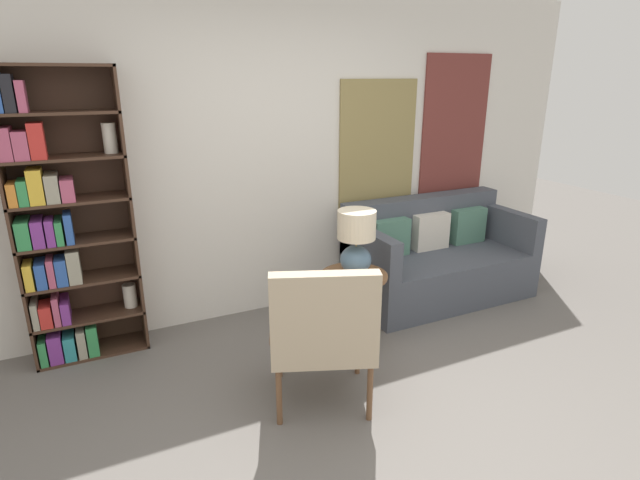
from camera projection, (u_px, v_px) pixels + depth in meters
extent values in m
plane|color=#66605B|center=(389.00, 448.00, 2.80)|extent=(14.00, 14.00, 0.00)
cube|color=silver|center=(261.00, 157.00, 4.12)|extent=(6.40, 0.06, 2.70)
cube|color=olive|center=(378.00, 144.00, 4.52)|extent=(0.78, 0.02, 1.13)
cube|color=brown|center=(455.00, 126.00, 4.83)|extent=(0.75, 0.02, 1.33)
cube|color=#422B1E|center=(12.00, 227.00, 3.32)|extent=(0.02, 0.30, 2.07)
cube|color=#422B1E|center=(131.00, 214.00, 3.62)|extent=(0.02, 0.30, 2.07)
cube|color=#422B1E|center=(49.00, 65.00, 3.15)|extent=(0.77, 0.30, 0.02)
cube|color=#422B1E|center=(95.00, 349.00, 3.79)|extent=(0.77, 0.30, 0.02)
cube|color=#422B1E|center=(74.00, 215.00, 3.60)|extent=(0.77, 0.01, 2.07)
cube|color=#422B1E|center=(89.00, 315.00, 3.70)|extent=(0.77, 0.30, 0.02)
cube|color=#338C4C|center=(44.00, 350.00, 3.59)|extent=(0.05, 0.20, 0.19)
cube|color=#7A338C|center=(56.00, 344.00, 3.64)|extent=(0.09, 0.25, 0.21)
cube|color=teal|center=(70.00, 344.00, 3.67)|extent=(0.08, 0.21, 0.18)
cube|color=gray|center=(82.00, 341.00, 3.69)|extent=(0.06, 0.20, 0.21)
cube|color=#338C4C|center=(92.00, 337.00, 3.72)|extent=(0.07, 0.20, 0.23)
cube|color=#422B1E|center=(84.00, 279.00, 3.61)|extent=(0.77, 0.30, 0.02)
cube|color=gray|center=(36.00, 312.00, 3.51)|extent=(0.04, 0.23, 0.19)
cube|color=red|center=(46.00, 314.00, 3.52)|extent=(0.08, 0.18, 0.16)
cube|color=#B24C6B|center=(57.00, 307.00, 3.57)|extent=(0.04, 0.24, 0.21)
cube|color=#7A338C|center=(66.00, 309.00, 3.59)|extent=(0.06, 0.24, 0.16)
cylinder|color=beige|center=(130.00, 295.00, 3.79)|extent=(0.10, 0.10, 0.18)
cube|color=#422B1E|center=(77.00, 240.00, 3.52)|extent=(0.77, 0.30, 0.02)
cube|color=gold|center=(29.00, 275.00, 3.40)|extent=(0.05, 0.18, 0.18)
cube|color=#2D56A8|center=(41.00, 273.00, 3.44)|extent=(0.06, 0.21, 0.18)
cube|color=#B24C6B|center=(51.00, 271.00, 3.45)|extent=(0.04, 0.18, 0.20)
cube|color=#2D56A8|center=(61.00, 270.00, 3.48)|extent=(0.07, 0.17, 0.19)
cube|color=gray|center=(74.00, 263.00, 3.54)|extent=(0.08, 0.25, 0.24)
cube|color=#422B1E|center=(71.00, 200.00, 3.43)|extent=(0.77, 0.30, 0.02)
cube|color=#338C4C|center=(24.00, 233.00, 3.34)|extent=(0.08, 0.25, 0.19)
cube|color=#7A338C|center=(38.00, 232.00, 3.37)|extent=(0.07, 0.24, 0.18)
cube|color=#7A338C|center=(50.00, 231.00, 3.38)|extent=(0.05, 0.18, 0.18)
cube|color=#338C4C|center=(59.00, 230.00, 3.43)|extent=(0.05, 0.24, 0.16)
cube|color=#2D56A8|center=(69.00, 227.00, 3.42)|extent=(0.05, 0.19, 0.21)
cube|color=#422B1E|center=(64.00, 157.00, 3.33)|extent=(0.77, 0.30, 0.02)
cube|color=orange|center=(13.00, 194.00, 3.22)|extent=(0.05, 0.19, 0.15)
cube|color=#338C4C|center=(23.00, 192.00, 3.25)|extent=(0.06, 0.19, 0.16)
cube|color=gold|center=(36.00, 186.00, 3.28)|extent=(0.09, 0.21, 0.23)
cube|color=gray|center=(52.00, 187.00, 3.34)|extent=(0.08, 0.25, 0.19)
cube|color=#B24C6B|center=(68.00, 189.00, 3.37)|extent=(0.08, 0.21, 0.15)
cube|color=#422B1E|center=(57.00, 113.00, 3.24)|extent=(0.77, 0.30, 0.02)
cube|color=#B24C6B|center=(6.00, 144.00, 3.15)|extent=(0.08, 0.23, 0.21)
cube|color=#B24C6B|center=(21.00, 145.00, 3.17)|extent=(0.09, 0.18, 0.18)
cube|color=red|center=(37.00, 141.00, 3.19)|extent=(0.09, 0.17, 0.23)
cylinder|color=beige|center=(110.00, 138.00, 3.42)|extent=(0.09, 0.09, 0.21)
cube|color=black|center=(9.00, 93.00, 3.07)|extent=(0.06, 0.19, 0.23)
cube|color=#B24C6B|center=(22.00, 96.00, 3.09)|extent=(0.05, 0.18, 0.19)
cylinder|color=brown|center=(358.00, 349.00, 3.45)|extent=(0.04, 0.04, 0.38)
cylinder|color=brown|center=(279.00, 352.00, 3.41)|extent=(0.04, 0.04, 0.38)
cylinder|color=brown|center=(370.00, 392.00, 2.98)|extent=(0.04, 0.04, 0.38)
cylinder|color=brown|center=(279.00, 396.00, 2.94)|extent=(0.04, 0.04, 0.38)
cube|color=tan|center=(322.00, 339.00, 3.13)|extent=(0.79, 0.76, 0.08)
cube|color=tan|center=(325.00, 315.00, 2.81)|extent=(0.62, 0.32, 0.50)
cube|color=brown|center=(368.00, 318.00, 3.10)|extent=(0.23, 0.50, 0.04)
cube|color=brown|center=(274.00, 321.00, 3.06)|extent=(0.23, 0.50, 0.04)
cube|color=#474C56|center=(439.00, 275.00, 4.68)|extent=(1.67, 0.84, 0.42)
cube|color=#474C56|center=(421.00, 220.00, 4.81)|extent=(1.67, 0.20, 0.48)
cube|color=#474C56|center=(369.00, 249.00, 4.24)|extent=(0.12, 0.84, 0.34)
cube|color=#474C56|center=(506.00, 226.00, 4.88)|extent=(0.12, 0.84, 0.34)
cube|color=#4C7A66|center=(390.00, 238.00, 4.52)|extent=(0.36, 0.12, 0.34)
cube|color=beige|center=(431.00, 231.00, 4.70)|extent=(0.36, 0.12, 0.34)
cube|color=#4C7A66|center=(468.00, 226.00, 4.89)|extent=(0.36, 0.12, 0.34)
cylinder|color=brown|center=(354.00, 276.00, 3.74)|extent=(0.51, 0.51, 0.02)
cylinder|color=brown|center=(344.00, 303.00, 3.96)|extent=(0.03, 0.03, 0.55)
cylinder|color=brown|center=(343.00, 318.00, 3.71)|extent=(0.03, 0.03, 0.55)
cylinder|color=brown|center=(373.00, 311.00, 3.82)|extent=(0.03, 0.03, 0.55)
ellipsoid|color=slate|center=(356.00, 260.00, 3.72)|extent=(0.23, 0.23, 0.22)
cylinder|color=tan|center=(356.00, 242.00, 3.68)|extent=(0.02, 0.02, 0.06)
cylinder|color=beige|center=(357.00, 225.00, 3.63)|extent=(0.28, 0.28, 0.21)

